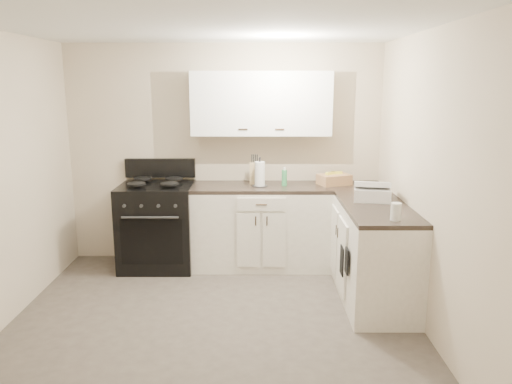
{
  "coord_description": "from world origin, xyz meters",
  "views": [
    {
      "loc": [
        0.38,
        -3.96,
        2.07
      ],
      "look_at": [
        0.37,
        0.85,
        1.01
      ],
      "focal_mm": 35.0,
      "sensor_mm": 36.0,
      "label": 1
    }
  ],
  "objects_px": {
    "knife_block": "(255,173)",
    "paper_towel": "(260,174)",
    "stove": "(158,227)",
    "countertop_grill": "(372,194)",
    "wicker_basket": "(334,179)"
  },
  "relations": [
    {
      "from": "paper_towel",
      "to": "countertop_grill",
      "type": "distance_m",
      "value": 1.28
    },
    {
      "from": "stove",
      "to": "knife_block",
      "type": "distance_m",
      "value": 1.26
    },
    {
      "from": "knife_block",
      "to": "paper_towel",
      "type": "distance_m",
      "value": 0.16
    },
    {
      "from": "stove",
      "to": "countertop_grill",
      "type": "xyz_separation_m",
      "value": [
        2.26,
        -0.67,
        0.54
      ]
    },
    {
      "from": "paper_towel",
      "to": "wicker_basket",
      "type": "distance_m",
      "value": 0.85
    },
    {
      "from": "wicker_basket",
      "to": "paper_towel",
      "type": "bearing_deg",
      "value": -172.8
    },
    {
      "from": "stove",
      "to": "paper_towel",
      "type": "bearing_deg",
      "value": -0.85
    },
    {
      "from": "knife_block",
      "to": "countertop_grill",
      "type": "relative_size",
      "value": 0.72
    },
    {
      "from": "paper_towel",
      "to": "countertop_grill",
      "type": "xyz_separation_m",
      "value": [
        1.1,
        -0.65,
        -0.08
      ]
    },
    {
      "from": "knife_block",
      "to": "countertop_grill",
      "type": "height_order",
      "value": "knife_block"
    },
    {
      "from": "stove",
      "to": "wicker_basket",
      "type": "height_order",
      "value": "wicker_basket"
    },
    {
      "from": "stove",
      "to": "knife_block",
      "type": "height_order",
      "value": "knife_block"
    },
    {
      "from": "knife_block",
      "to": "countertop_grill",
      "type": "xyz_separation_m",
      "value": [
        1.16,
        -0.8,
        -0.06
      ]
    },
    {
      "from": "paper_towel",
      "to": "wicker_basket",
      "type": "relative_size",
      "value": 0.8
    },
    {
      "from": "stove",
      "to": "countertop_grill",
      "type": "height_order",
      "value": "countertop_grill"
    }
  ]
}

